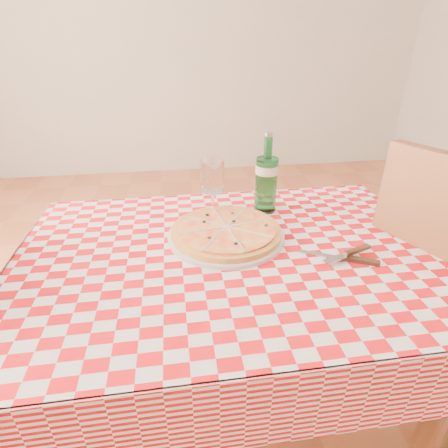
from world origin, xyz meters
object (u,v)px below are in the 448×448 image
at_px(pizza_plate, 226,230).
at_px(wine_glass, 213,189).
at_px(dining_table, 233,277).
at_px(water_bottle, 267,173).

bearing_deg(pizza_plate, wine_glass, 98.72).
bearing_deg(dining_table, water_bottle, 57.98).
distance_m(dining_table, water_bottle, 0.39).
xyz_separation_m(dining_table, pizza_plate, (-0.01, 0.08, 0.12)).
xyz_separation_m(pizza_plate, wine_glass, (-0.02, 0.16, 0.08)).
xyz_separation_m(pizza_plate, water_bottle, (0.17, 0.18, 0.12)).
height_order(dining_table, water_bottle, water_bottle).
bearing_deg(wine_glass, pizza_plate, -81.28).
distance_m(dining_table, wine_glass, 0.31).
xyz_separation_m(water_bottle, wine_glass, (-0.20, -0.02, -0.04)).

